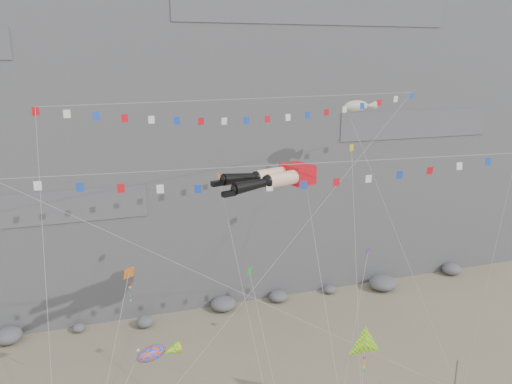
# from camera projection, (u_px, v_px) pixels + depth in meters

# --- Properties ---
(cliff) EXTENTS (80.00, 28.00, 50.00)m
(cliff) POSITION_uv_depth(u_px,v_px,m) (188.00, 57.00, 58.42)
(cliff) COLOR slate
(cliff) RESTS_ON ground
(talus_boulders) EXTENTS (60.00, 3.00, 1.20)m
(talus_boulders) POSITION_uv_depth(u_px,v_px,m) (223.00, 304.00, 50.93)
(talus_boulders) COLOR slate
(talus_boulders) RESTS_ON ground
(anchor_pole_right) EXTENTS (0.12, 0.12, 3.85)m
(anchor_pole_right) POSITION_uv_depth(u_px,v_px,m) (455.00, 383.00, 36.35)
(anchor_pole_right) COLOR slate
(anchor_pole_right) RESTS_ON ground
(legs_kite) EXTENTS (7.78, 13.43, 20.69)m
(legs_kite) POSITION_uv_depth(u_px,v_px,m) (274.00, 178.00, 34.63)
(legs_kite) COLOR red
(legs_kite) RESTS_ON ground
(flag_banner_upper) EXTENTS (31.75, 16.35, 30.27)m
(flag_banner_upper) POSITION_uv_depth(u_px,v_px,m) (257.00, 99.00, 38.98)
(flag_banner_upper) COLOR red
(flag_banner_upper) RESTS_ON ground
(flag_banner_lower) EXTENTS (35.85, 5.44, 22.63)m
(flag_banner_lower) POSITION_uv_depth(u_px,v_px,m) (287.00, 165.00, 33.20)
(flag_banner_lower) COLOR red
(flag_banner_lower) RESTS_ON ground
(harlequin_kite) EXTENTS (4.88, 8.83, 14.19)m
(harlequin_kite) POSITION_uv_depth(u_px,v_px,m) (129.00, 274.00, 32.98)
(harlequin_kite) COLOR red
(harlequin_kite) RESTS_ON ground
(fish_windsock) EXTENTS (7.56, 5.83, 10.05)m
(fish_windsock) POSITION_uv_depth(u_px,v_px,m) (151.00, 354.00, 31.42)
(fish_windsock) COLOR #E7450B
(fish_windsock) RESTS_ON ground
(delta_kite) EXTENTS (5.38, 6.44, 9.54)m
(delta_kite) POSITION_uv_depth(u_px,v_px,m) (365.00, 345.00, 33.44)
(delta_kite) COLOR yellow
(delta_kite) RESTS_ON ground
(blimp_windsock) EXTENTS (3.86, 16.01, 25.64)m
(blimp_windsock) POSITION_uv_depth(u_px,v_px,m) (356.00, 107.00, 45.12)
(blimp_windsock) COLOR beige
(blimp_windsock) RESTS_ON ground
(small_kite_a) EXTENTS (0.99, 15.95, 22.27)m
(small_kite_a) POSITION_uv_depth(u_px,v_px,m) (220.00, 184.00, 37.88)
(small_kite_a) COLOR #EB5813
(small_kite_a) RESTS_ON ground
(small_kite_b) EXTENTS (7.65, 9.11, 15.20)m
(small_kite_b) POSITION_uv_depth(u_px,v_px,m) (367.00, 255.00, 38.49)
(small_kite_b) COLOR #6E1BA2
(small_kite_b) RESTS_ON ground
(small_kite_c) EXTENTS (1.12, 10.61, 14.71)m
(small_kite_c) POSITION_uv_depth(u_px,v_px,m) (250.00, 275.00, 33.77)
(small_kite_c) COLOR green
(small_kite_c) RESTS_ON ground
(small_kite_d) EXTENTS (7.43, 16.43, 24.46)m
(small_kite_d) POSITION_uv_depth(u_px,v_px,m) (352.00, 152.00, 42.15)
(small_kite_d) COLOR gold
(small_kite_d) RESTS_ON ground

